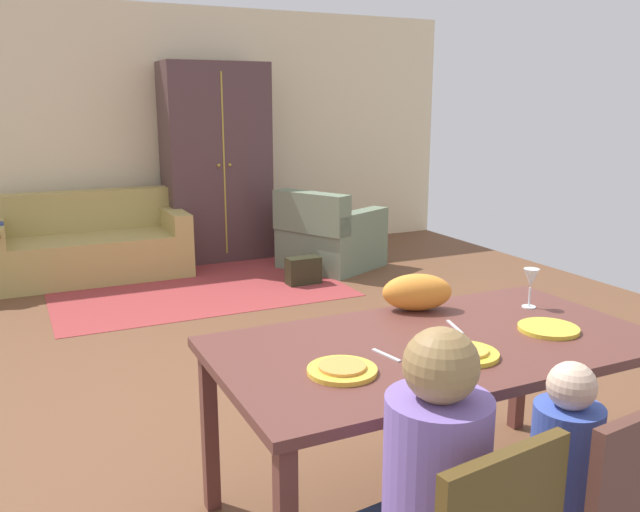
{
  "coord_description": "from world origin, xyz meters",
  "views": [
    {
      "loc": [
        -1.58,
        -3.33,
        1.69
      ],
      "look_at": [
        -0.03,
        -0.08,
        0.85
      ],
      "focal_mm": 36.99,
      "sensor_mm": 36.0,
      "label": 1
    }
  ],
  "objects_px": {
    "plate_near_man": "(342,370)",
    "wine_glass": "(531,280)",
    "couch": "(90,247)",
    "dining_table": "(436,357)",
    "person_child": "(553,502)",
    "armchair": "(329,238)",
    "armoire": "(216,163)",
    "plate_near_woman": "(548,329)",
    "plate_near_child": "(465,354)",
    "cat": "(417,292)",
    "handbag": "(303,271)"
  },
  "relations": [
    {
      "from": "couch",
      "to": "armoire",
      "type": "distance_m",
      "value": 1.6
    },
    {
      "from": "armchair",
      "to": "handbag",
      "type": "relative_size",
      "value": 3.58
    },
    {
      "from": "plate_near_child",
      "to": "person_child",
      "type": "distance_m",
      "value": 0.59
    },
    {
      "from": "person_child",
      "to": "handbag",
      "type": "relative_size",
      "value": 2.89
    },
    {
      "from": "armoire",
      "to": "plate_near_child",
      "type": "bearing_deg",
      "value": -96.4
    },
    {
      "from": "dining_table",
      "to": "person_child",
      "type": "xyz_separation_m",
      "value": [
        -0.0,
        -0.66,
        -0.26
      ]
    },
    {
      "from": "cat",
      "to": "armoire",
      "type": "bearing_deg",
      "value": 105.95
    },
    {
      "from": "cat",
      "to": "person_child",
      "type": "bearing_deg",
      "value": -77.14
    },
    {
      "from": "plate_near_woman",
      "to": "person_child",
      "type": "height_order",
      "value": "person_child"
    },
    {
      "from": "person_child",
      "to": "armchair",
      "type": "bearing_deg",
      "value": 72.39
    },
    {
      "from": "armoire",
      "to": "person_child",
      "type": "bearing_deg",
      "value": -95.88
    },
    {
      "from": "cat",
      "to": "plate_near_child",
      "type": "bearing_deg",
      "value": -83.89
    },
    {
      "from": "plate_near_child",
      "to": "handbag",
      "type": "distance_m",
      "value": 3.85
    },
    {
      "from": "plate_near_man",
      "to": "armoire",
      "type": "distance_m",
      "value": 5.14
    },
    {
      "from": "person_child",
      "to": "cat",
      "type": "distance_m",
      "value": 1.13
    },
    {
      "from": "wine_glass",
      "to": "dining_table",
      "type": "bearing_deg",
      "value": -164.36
    },
    {
      "from": "cat",
      "to": "armoire",
      "type": "height_order",
      "value": "armoire"
    },
    {
      "from": "dining_table",
      "to": "plate_near_woman",
      "type": "height_order",
      "value": "plate_near_woman"
    },
    {
      "from": "plate_near_man",
      "to": "handbag",
      "type": "xyz_separation_m",
      "value": [
        1.46,
        3.61,
        -0.64
      ]
    },
    {
      "from": "plate_near_man",
      "to": "cat",
      "type": "distance_m",
      "value": 0.81
    },
    {
      "from": "dining_table",
      "to": "handbag",
      "type": "height_order",
      "value": "dining_table"
    },
    {
      "from": "couch",
      "to": "armchair",
      "type": "bearing_deg",
      "value": -16.64
    },
    {
      "from": "armchair",
      "to": "armoire",
      "type": "relative_size",
      "value": 0.55
    },
    {
      "from": "wine_glass",
      "to": "cat",
      "type": "distance_m",
      "value": 0.53
    },
    {
      "from": "wine_glass",
      "to": "armoire",
      "type": "relative_size",
      "value": 0.09
    },
    {
      "from": "plate_near_man",
      "to": "wine_glass",
      "type": "height_order",
      "value": "wine_glass"
    },
    {
      "from": "plate_near_man",
      "to": "plate_near_woman",
      "type": "height_order",
      "value": "same"
    },
    {
      "from": "plate_near_child",
      "to": "armoire",
      "type": "relative_size",
      "value": 0.12
    },
    {
      "from": "person_child",
      "to": "cat",
      "type": "height_order",
      "value": "cat"
    },
    {
      "from": "plate_near_child",
      "to": "armchair",
      "type": "height_order",
      "value": "armchair"
    },
    {
      "from": "dining_table",
      "to": "handbag",
      "type": "bearing_deg",
      "value": 74.54
    },
    {
      "from": "dining_table",
      "to": "plate_near_man",
      "type": "relative_size",
      "value": 7.15
    },
    {
      "from": "wine_glass",
      "to": "person_child",
      "type": "relative_size",
      "value": 0.2
    },
    {
      "from": "plate_near_child",
      "to": "handbag",
      "type": "bearing_deg",
      "value": 75.27
    },
    {
      "from": "plate_near_woman",
      "to": "couch",
      "type": "height_order",
      "value": "couch"
    },
    {
      "from": "dining_table",
      "to": "plate_near_child",
      "type": "height_order",
      "value": "plate_near_child"
    },
    {
      "from": "dining_table",
      "to": "plate_near_man",
      "type": "distance_m",
      "value": 0.51
    },
    {
      "from": "plate_near_child",
      "to": "plate_near_woman",
      "type": "xyz_separation_m",
      "value": [
        0.49,
        0.08,
        0.0
      ]
    },
    {
      "from": "person_child",
      "to": "couch",
      "type": "xyz_separation_m",
      "value": [
        -0.81,
        5.31,
        -0.13
      ]
    },
    {
      "from": "couch",
      "to": "dining_table",
      "type": "bearing_deg",
      "value": -80.03
    },
    {
      "from": "plate_near_man",
      "to": "plate_near_child",
      "type": "xyz_separation_m",
      "value": [
        0.49,
        -0.06,
        0.0
      ]
    },
    {
      "from": "handbag",
      "to": "cat",
      "type": "bearing_deg",
      "value": -104.66
    },
    {
      "from": "armchair",
      "to": "armoire",
      "type": "distance_m",
      "value": 1.49
    },
    {
      "from": "cat",
      "to": "handbag",
      "type": "xyz_separation_m",
      "value": [
        0.81,
        3.11,
        -0.71
      ]
    },
    {
      "from": "handbag",
      "to": "plate_near_child",
      "type": "bearing_deg",
      "value": -104.73
    },
    {
      "from": "wine_glass",
      "to": "cat",
      "type": "bearing_deg",
      "value": 158.51
    },
    {
      "from": "cat",
      "to": "armchair",
      "type": "bearing_deg",
      "value": 91.12
    },
    {
      "from": "dining_table",
      "to": "handbag",
      "type": "relative_size",
      "value": 5.58
    },
    {
      "from": "dining_table",
      "to": "cat",
      "type": "height_order",
      "value": "cat"
    },
    {
      "from": "plate_near_woman",
      "to": "couch",
      "type": "xyz_separation_m",
      "value": [
        -1.31,
        4.75,
        -0.47
      ]
    }
  ]
}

